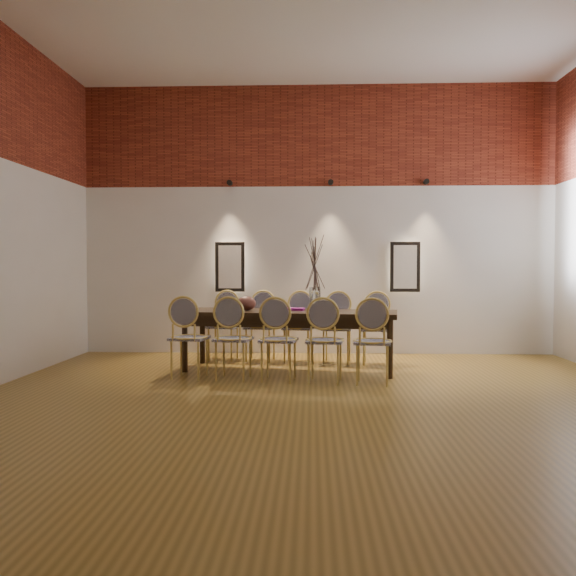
{
  "coord_description": "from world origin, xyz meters",
  "views": [
    {
      "loc": [
        -0.07,
        -5.63,
        1.3
      ],
      "look_at": [
        -0.36,
        1.57,
        1.05
      ],
      "focal_mm": 38.0,
      "sensor_mm": 36.0,
      "label": 1
    }
  ],
  "objects_px": {
    "dining_table": "(289,341)",
    "chair_near_a": "(189,338)",
    "bowl": "(246,303)",
    "chair_near_d": "(325,341)",
    "chair_far_d": "(337,328)",
    "chair_far_a": "(223,326)",
    "vase": "(315,299)",
    "chair_near_b": "(233,339)",
    "chair_far_b": "(260,327)",
    "book": "(294,309)",
    "chair_far_c": "(298,328)",
    "chair_near_c": "(279,340)",
    "chair_near_e": "(373,342)",
    "chair_far_e": "(377,329)"
  },
  "relations": [
    {
      "from": "dining_table",
      "to": "vase",
      "type": "distance_m",
      "value": 0.62
    },
    {
      "from": "dining_table",
      "to": "chair_far_e",
      "type": "height_order",
      "value": "chair_far_e"
    },
    {
      "from": "chair_far_a",
      "to": "chair_far_e",
      "type": "xyz_separation_m",
      "value": [
        2.11,
        -0.29,
        0.0
      ]
    },
    {
      "from": "dining_table",
      "to": "chair_near_b",
      "type": "relative_size",
      "value": 2.83
    },
    {
      "from": "chair_far_c",
      "to": "book",
      "type": "bearing_deg",
      "value": 93.65
    },
    {
      "from": "chair_near_d",
      "to": "chair_far_b",
      "type": "bearing_deg",
      "value": 126.95
    },
    {
      "from": "chair_far_a",
      "to": "chair_far_d",
      "type": "xyz_separation_m",
      "value": [
        1.58,
        -0.22,
        0.0
      ]
    },
    {
      "from": "vase",
      "to": "bowl",
      "type": "xyz_separation_m",
      "value": [
        -0.86,
        0.07,
        -0.06
      ]
    },
    {
      "from": "chair_far_e",
      "to": "dining_table",
      "type": "bearing_deg",
      "value": 33.62
    },
    {
      "from": "chair_near_e",
      "to": "chair_far_b",
      "type": "relative_size",
      "value": 1.0
    },
    {
      "from": "bowl",
      "to": "chair_near_e",
      "type": "bearing_deg",
      "value": -30.1
    },
    {
      "from": "chair_far_e",
      "to": "bowl",
      "type": "xyz_separation_m",
      "value": [
        -1.69,
        -0.53,
        0.37
      ]
    },
    {
      "from": "chair_near_d",
      "to": "book",
      "type": "bearing_deg",
      "value": 121.47
    },
    {
      "from": "chair_near_a",
      "to": "chair_far_b",
      "type": "xyz_separation_m",
      "value": [
        0.72,
        1.33,
        0.0
      ]
    },
    {
      "from": "dining_table",
      "to": "chair_near_d",
      "type": "height_order",
      "value": "chair_near_d"
    },
    {
      "from": "chair_near_a",
      "to": "bowl",
      "type": "xyz_separation_m",
      "value": [
        0.61,
        0.58,
        0.37
      ]
    },
    {
      "from": "chair_near_b",
      "to": "book",
      "type": "relative_size",
      "value": 3.62
    },
    {
      "from": "chair_far_a",
      "to": "bowl",
      "type": "relative_size",
      "value": 3.92
    },
    {
      "from": "chair_far_b",
      "to": "chair_near_a",
      "type": "bearing_deg",
      "value": 69.39
    },
    {
      "from": "chair_near_a",
      "to": "chair_far_b",
      "type": "relative_size",
      "value": 1.0
    },
    {
      "from": "chair_far_c",
      "to": "vase",
      "type": "distance_m",
      "value": 0.89
    },
    {
      "from": "dining_table",
      "to": "chair_far_d",
      "type": "relative_size",
      "value": 2.83
    },
    {
      "from": "chair_near_b",
      "to": "chair_far_d",
      "type": "relative_size",
      "value": 1.0
    },
    {
      "from": "chair_far_a",
      "to": "chair_far_b",
      "type": "xyz_separation_m",
      "value": [
        0.53,
        -0.07,
        0.0
      ]
    },
    {
      "from": "vase",
      "to": "book",
      "type": "bearing_deg",
      "value": 153.09
    },
    {
      "from": "chair_far_b",
      "to": "chair_far_e",
      "type": "relative_size",
      "value": 1.0
    },
    {
      "from": "chair_near_c",
      "to": "book",
      "type": "height_order",
      "value": "chair_near_c"
    },
    {
      "from": "bowl",
      "to": "book",
      "type": "relative_size",
      "value": 0.92
    },
    {
      "from": "chair_far_a",
      "to": "chair_near_d",
      "type": "bearing_deg",
      "value": 138.45
    },
    {
      "from": "chair_near_b",
      "to": "chair_far_a",
      "type": "xyz_separation_m",
      "value": [
        -0.34,
        1.47,
        0.0
      ]
    },
    {
      "from": "chair_near_d",
      "to": "chair_near_e",
      "type": "distance_m",
      "value": 0.53
    },
    {
      "from": "chair_near_b",
      "to": "bowl",
      "type": "bearing_deg",
      "value": 90.63
    },
    {
      "from": "chair_near_a",
      "to": "chair_far_e",
      "type": "height_order",
      "value": "same"
    },
    {
      "from": "vase",
      "to": "chair_near_a",
      "type": "bearing_deg",
      "value": -160.78
    },
    {
      "from": "chair_near_c",
      "to": "chair_far_c",
      "type": "relative_size",
      "value": 1.0
    },
    {
      "from": "chair_far_a",
      "to": "vase",
      "type": "height_order",
      "value": "vase"
    },
    {
      "from": "dining_table",
      "to": "chair_near_a",
      "type": "height_order",
      "value": "chair_near_a"
    },
    {
      "from": "chair_far_b",
      "to": "book",
      "type": "xyz_separation_m",
      "value": [
        0.48,
        -0.68,
        0.3
      ]
    },
    {
      "from": "chair_near_d",
      "to": "chair_far_d",
      "type": "relative_size",
      "value": 1.0
    },
    {
      "from": "chair_near_c",
      "to": "chair_far_d",
      "type": "xyz_separation_m",
      "value": [
        0.72,
        1.33,
        0.0
      ]
    },
    {
      "from": "chair_far_b",
      "to": "vase",
      "type": "height_order",
      "value": "vase"
    },
    {
      "from": "chair_far_d",
      "to": "chair_near_d",
      "type": "bearing_deg",
      "value": 90.0
    },
    {
      "from": "chair_far_d",
      "to": "vase",
      "type": "relative_size",
      "value": 3.13
    },
    {
      "from": "chair_far_b",
      "to": "chair_far_c",
      "type": "bearing_deg",
      "value": 180.0
    },
    {
      "from": "chair_far_d",
      "to": "dining_table",
      "type": "bearing_deg",
      "value": 53.05
    },
    {
      "from": "chair_near_a",
      "to": "vase",
      "type": "distance_m",
      "value": 1.62
    },
    {
      "from": "bowl",
      "to": "book",
      "type": "height_order",
      "value": "bowl"
    },
    {
      "from": "chair_near_e",
      "to": "chair_far_d",
      "type": "xyz_separation_m",
      "value": [
        -0.34,
        1.47,
        0.0
      ]
    },
    {
      "from": "dining_table",
      "to": "chair_far_e",
      "type": "relative_size",
      "value": 2.83
    },
    {
      "from": "chair_near_b",
      "to": "bowl",
      "type": "height_order",
      "value": "chair_near_b"
    }
  ]
}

